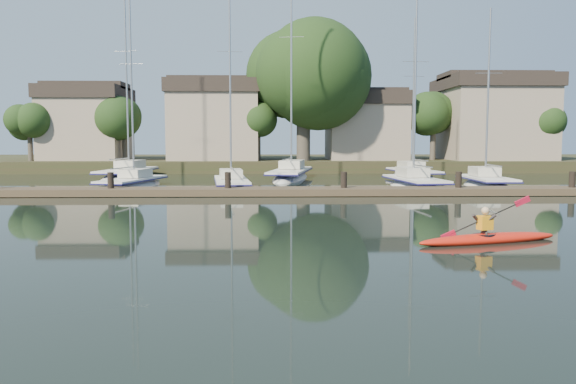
{
  "coord_description": "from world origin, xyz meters",
  "views": [
    {
      "loc": [
        -0.63,
        -14.89,
        2.87
      ],
      "look_at": [
        -0.18,
        2.92,
        1.2
      ],
      "focal_mm": 35.0,
      "sensor_mm": 36.0,
      "label": 1
    }
  ],
  "objects_px": {
    "sailboat_3": "(414,191)",
    "sailboat_4": "(486,190)",
    "sailboat_7": "(413,180)",
    "sailboat_1": "(133,190)",
    "kayak": "(488,237)",
    "sailboat_5": "(128,180)",
    "sailboat_2": "(231,191)",
    "dock": "(286,191)",
    "sailboat_6": "(291,181)"
  },
  "relations": [
    {
      "from": "kayak",
      "to": "sailboat_1",
      "type": "distance_m",
      "value": 23.52
    },
    {
      "from": "kayak",
      "to": "sailboat_5",
      "type": "distance_m",
      "value": 32.06
    },
    {
      "from": "sailboat_3",
      "to": "sailboat_6",
      "type": "xyz_separation_m",
      "value": [
        -7.13,
        8.28,
        -0.01
      ]
    },
    {
      "from": "sailboat_5",
      "to": "kayak",
      "type": "bearing_deg",
      "value": -51.59
    },
    {
      "from": "kayak",
      "to": "sailboat_3",
      "type": "bearing_deg",
      "value": 66.39
    },
    {
      "from": "kayak",
      "to": "sailboat_5",
      "type": "bearing_deg",
      "value": 106.11
    },
    {
      "from": "sailboat_5",
      "to": "sailboat_4",
      "type": "bearing_deg",
      "value": -13.93
    },
    {
      "from": "sailboat_4",
      "to": "sailboat_6",
      "type": "height_order",
      "value": "sailboat_6"
    },
    {
      "from": "sailboat_7",
      "to": "sailboat_5",
      "type": "bearing_deg",
      "value": 171.79
    },
    {
      "from": "dock",
      "to": "sailboat_5",
      "type": "height_order",
      "value": "sailboat_5"
    },
    {
      "from": "sailboat_4",
      "to": "kayak",
      "type": "bearing_deg",
      "value": -108.67
    },
    {
      "from": "sailboat_3",
      "to": "sailboat_4",
      "type": "height_order",
      "value": "sailboat_3"
    },
    {
      "from": "sailboat_5",
      "to": "sailboat_7",
      "type": "relative_size",
      "value": 1.23
    },
    {
      "from": "sailboat_4",
      "to": "sailboat_7",
      "type": "distance_m",
      "value": 8.72
    },
    {
      "from": "kayak",
      "to": "dock",
      "type": "relative_size",
      "value": 0.13
    },
    {
      "from": "kayak",
      "to": "sailboat_5",
      "type": "height_order",
      "value": "sailboat_5"
    },
    {
      "from": "sailboat_6",
      "to": "sailboat_1",
      "type": "bearing_deg",
      "value": -132.62
    },
    {
      "from": "sailboat_2",
      "to": "sailboat_3",
      "type": "xyz_separation_m",
      "value": [
        10.9,
        -0.02,
        -0.02
      ]
    },
    {
      "from": "sailboat_1",
      "to": "sailboat_6",
      "type": "xyz_separation_m",
      "value": [
        9.76,
        7.52,
        -0.03
      ]
    },
    {
      "from": "sailboat_1",
      "to": "sailboat_2",
      "type": "height_order",
      "value": "sailboat_2"
    },
    {
      "from": "sailboat_3",
      "to": "sailboat_5",
      "type": "xyz_separation_m",
      "value": [
        -19.4,
        9.41,
        -0.01
      ]
    },
    {
      "from": "sailboat_7",
      "to": "sailboat_3",
      "type": "bearing_deg",
      "value": -110.37
    },
    {
      "from": "sailboat_2",
      "to": "sailboat_6",
      "type": "distance_m",
      "value": 9.09
    },
    {
      "from": "sailboat_6",
      "to": "sailboat_7",
      "type": "xyz_separation_m",
      "value": [
        9.26,
        0.66,
        0.01
      ]
    },
    {
      "from": "sailboat_2",
      "to": "sailboat_4",
      "type": "height_order",
      "value": "sailboat_2"
    },
    {
      "from": "sailboat_3",
      "to": "sailboat_7",
      "type": "relative_size",
      "value": 0.98
    },
    {
      "from": "dock",
      "to": "sailboat_4",
      "type": "distance_m",
      "value": 13.17
    },
    {
      "from": "sailboat_4",
      "to": "sailboat_7",
      "type": "height_order",
      "value": "sailboat_7"
    },
    {
      "from": "sailboat_6",
      "to": "sailboat_4",
      "type": "bearing_deg",
      "value": -23.8
    },
    {
      "from": "sailboat_5",
      "to": "sailboat_7",
      "type": "xyz_separation_m",
      "value": [
        21.53,
        -0.47,
        0.01
      ]
    },
    {
      "from": "sailboat_2",
      "to": "sailboat_4",
      "type": "relative_size",
      "value": 1.15
    },
    {
      "from": "sailboat_1",
      "to": "sailboat_7",
      "type": "xyz_separation_m",
      "value": [
        19.02,
        8.18,
        -0.02
      ]
    },
    {
      "from": "sailboat_5",
      "to": "sailboat_1",
      "type": "bearing_deg",
      "value": -67.43
    },
    {
      "from": "kayak",
      "to": "sailboat_2",
      "type": "relative_size",
      "value": 0.32
    },
    {
      "from": "sailboat_6",
      "to": "kayak",
      "type": "bearing_deg",
      "value": -69.97
    },
    {
      "from": "sailboat_5",
      "to": "sailboat_2",
      "type": "bearing_deg",
      "value": -41.49
    },
    {
      "from": "sailboat_1",
      "to": "sailboat_7",
      "type": "height_order",
      "value": "sailboat_7"
    },
    {
      "from": "sailboat_4",
      "to": "sailboat_6",
      "type": "relative_size",
      "value": 0.68
    },
    {
      "from": "sailboat_1",
      "to": "dock",
      "type": "bearing_deg",
      "value": -16.98
    },
    {
      "from": "sailboat_7",
      "to": "sailboat_2",
      "type": "bearing_deg",
      "value": -152.54
    },
    {
      "from": "sailboat_7",
      "to": "sailboat_4",
      "type": "bearing_deg",
      "value": -81.03
    },
    {
      "from": "dock",
      "to": "sailboat_6",
      "type": "relative_size",
      "value": 1.93
    },
    {
      "from": "dock",
      "to": "sailboat_6",
      "type": "distance_m",
      "value": 12.49
    },
    {
      "from": "sailboat_1",
      "to": "sailboat_4",
      "type": "distance_m",
      "value": 21.41
    },
    {
      "from": "sailboat_3",
      "to": "sailboat_1",
      "type": "bearing_deg",
      "value": 172.1
    },
    {
      "from": "sailboat_3",
      "to": "sailboat_2",
      "type": "bearing_deg",
      "value": 174.59
    },
    {
      "from": "sailboat_7",
      "to": "sailboat_1",
      "type": "bearing_deg",
      "value": -163.68
    },
    {
      "from": "sailboat_5",
      "to": "sailboat_3",
      "type": "bearing_deg",
      "value": -19.5
    },
    {
      "from": "sailboat_2",
      "to": "sailboat_4",
      "type": "bearing_deg",
      "value": -4.96
    },
    {
      "from": "sailboat_1",
      "to": "sailboat_3",
      "type": "bearing_deg",
      "value": 8.86
    }
  ]
}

